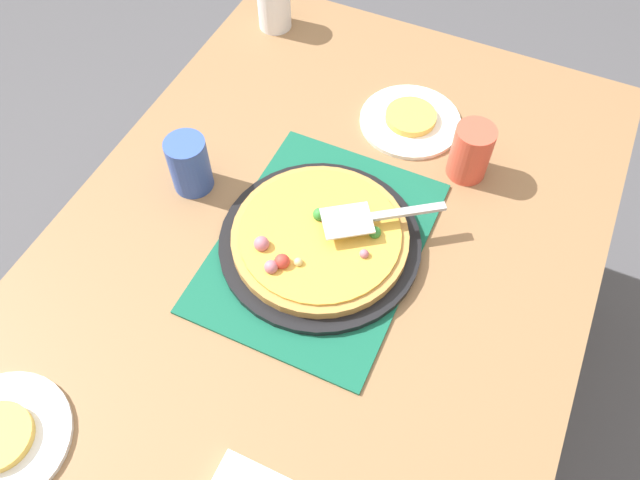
% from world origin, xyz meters
% --- Properties ---
extents(ground_plane, '(8.00, 8.00, 0.00)m').
position_xyz_m(ground_plane, '(0.00, 0.00, 0.00)').
color(ground_plane, '#4C4C51').
extents(dining_table, '(1.40, 1.00, 0.75)m').
position_xyz_m(dining_table, '(0.00, 0.00, 0.64)').
color(dining_table, olive).
rests_on(dining_table, ground_plane).
extents(placemat, '(0.48, 0.36, 0.01)m').
position_xyz_m(placemat, '(0.00, 0.00, 0.75)').
color(placemat, '#145B42').
rests_on(placemat, dining_table).
extents(pizza_pan, '(0.38, 0.38, 0.01)m').
position_xyz_m(pizza_pan, '(0.00, 0.00, 0.76)').
color(pizza_pan, black).
rests_on(pizza_pan, placemat).
extents(pizza, '(0.33, 0.33, 0.05)m').
position_xyz_m(pizza, '(0.00, -0.00, 0.78)').
color(pizza, '#B78442').
rests_on(pizza, pizza_pan).
extents(plate_near_left, '(0.22, 0.22, 0.01)m').
position_xyz_m(plate_near_left, '(-0.38, 0.04, 0.76)').
color(plate_near_left, white).
rests_on(plate_near_left, dining_table).
extents(plate_far_right, '(0.22, 0.22, 0.01)m').
position_xyz_m(plate_far_right, '(0.54, -0.30, 0.76)').
color(plate_far_right, white).
rests_on(plate_far_right, dining_table).
extents(served_slice_left, '(0.11, 0.11, 0.02)m').
position_xyz_m(served_slice_left, '(-0.38, 0.04, 0.77)').
color(served_slice_left, '#EAB747').
rests_on(served_slice_left, plate_near_left).
extents(cup_near, '(0.08, 0.08, 0.12)m').
position_xyz_m(cup_near, '(-0.03, -0.30, 0.81)').
color(cup_near, '#3351AD').
rests_on(cup_near, dining_table).
extents(cup_far, '(0.08, 0.08, 0.12)m').
position_xyz_m(cup_far, '(-0.55, -0.38, 0.81)').
color(cup_far, white).
rests_on(cup_far, dining_table).
extents(cup_corner, '(0.08, 0.08, 0.12)m').
position_xyz_m(cup_corner, '(-0.29, 0.20, 0.81)').
color(cup_corner, '#E04C38').
rests_on(cup_corner, dining_table).
extents(pizza_server, '(0.17, 0.21, 0.01)m').
position_xyz_m(pizza_server, '(-0.06, 0.08, 0.82)').
color(pizza_server, silver).
rests_on(pizza_server, pizza).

